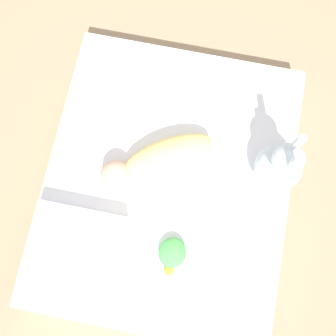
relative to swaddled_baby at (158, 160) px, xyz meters
The scene contains 6 objects.
ground_plane 0.25m from the swaddled_baby, 39.03° to the left, with size 12.00×12.00×0.00m, color #9E8466.
bed_mattress 0.17m from the swaddled_baby, 39.03° to the left, with size 1.25×1.04×0.16m.
swaddled_baby is the anchor object (origin of this frame).
pillow 0.49m from the swaddled_baby, 31.48° to the right, with size 0.31×0.36×0.09m.
bunny_plush 0.50m from the swaddled_baby, 96.70° to the left, with size 0.19×0.19×0.39m.
turtle_plush 0.39m from the swaddled_baby, 20.12° to the left, with size 0.15×0.11×0.06m.
Camera 1 is at (0.32, 0.07, 1.81)m, focal length 42.00 mm.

